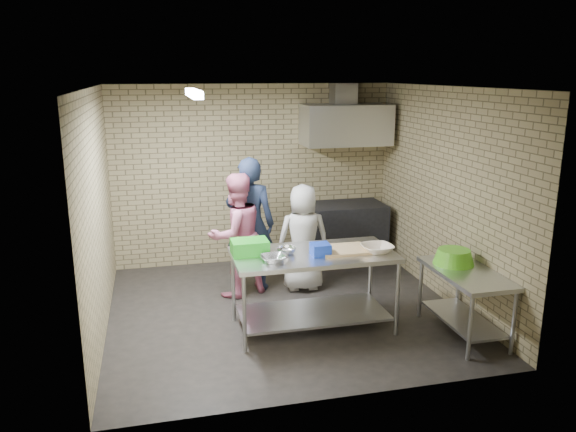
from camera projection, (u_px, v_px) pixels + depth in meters
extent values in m
plane|color=black|center=(284.00, 310.00, 6.98)|extent=(4.20, 4.20, 0.00)
plane|color=black|center=(284.00, 87.00, 6.31)|extent=(4.20, 4.20, 0.00)
cube|color=#94855C|center=(254.00, 175.00, 8.53)|extent=(4.20, 0.06, 2.70)
cube|color=#94855C|center=(338.00, 257.00, 4.77)|extent=(4.20, 0.06, 2.70)
cube|color=#94855C|center=(97.00, 214.00, 6.17)|extent=(0.06, 4.00, 2.70)
cube|color=#94855C|center=(445.00, 195.00, 7.13)|extent=(0.06, 4.00, 2.70)
cube|color=silver|center=(313.00, 291.00, 6.41)|extent=(1.81, 0.91, 0.91)
cube|color=silver|center=(464.00, 303.00, 6.26)|extent=(0.60, 1.20, 0.75)
cube|color=black|center=(344.00, 232.00, 8.73)|extent=(1.20, 0.70, 0.90)
cube|color=silver|center=(346.00, 125.00, 8.37)|extent=(1.30, 0.60, 0.60)
cube|color=#A5A8AD|center=(343.00, 93.00, 8.40)|extent=(0.35, 0.30, 0.30)
cube|color=#3F2B19|center=(360.00, 135.00, 8.66)|extent=(0.80, 0.20, 0.04)
cube|color=white|center=(194.00, 93.00, 6.10)|extent=(0.10, 1.25, 0.08)
cube|color=green|center=(250.00, 247.00, 6.23)|extent=(0.40, 0.30, 0.16)
cube|color=#1839B5|center=(320.00, 249.00, 6.20)|extent=(0.20, 0.20, 0.13)
cube|color=#DAB37E|center=(344.00, 250.00, 6.35)|extent=(0.55, 0.42, 0.03)
imported|color=silver|center=(273.00, 259.00, 5.99)|extent=(0.30, 0.30, 0.07)
imported|color=silver|center=(286.00, 250.00, 6.27)|extent=(0.23, 0.23, 0.07)
imported|color=beige|center=(377.00, 249.00, 6.30)|extent=(0.37, 0.37, 0.09)
cylinder|color=#B22619|center=(345.00, 128.00, 8.58)|extent=(0.07, 0.07, 0.18)
cylinder|color=green|center=(369.00, 129.00, 8.67)|extent=(0.06, 0.06, 0.15)
imported|color=black|center=(250.00, 224.00, 7.51)|extent=(0.77, 0.63, 1.80)
imported|color=pink|center=(236.00, 235.00, 7.30)|extent=(0.97, 0.88, 1.62)
imported|color=silver|center=(303.00, 238.00, 7.51)|extent=(0.74, 0.51, 1.44)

